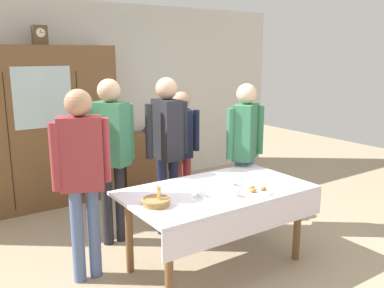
% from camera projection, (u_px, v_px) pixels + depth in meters
% --- Properties ---
extents(ground_plane, '(12.00, 12.00, 0.00)m').
position_uv_depth(ground_plane, '(203.00, 256.00, 4.13)').
color(ground_plane, tan).
rests_on(ground_plane, ground).
extents(back_wall, '(6.40, 0.10, 2.70)m').
position_uv_depth(back_wall, '(97.00, 99.00, 5.98)').
color(back_wall, silver).
rests_on(back_wall, ground).
extents(dining_table, '(1.74, 0.99, 0.77)m').
position_uv_depth(dining_table, '(218.00, 200.00, 3.80)').
color(dining_table, brown).
rests_on(dining_table, ground).
extents(wall_cabinet, '(1.96, 0.46, 2.09)m').
position_uv_depth(wall_cabinet, '(41.00, 128.00, 5.31)').
color(wall_cabinet, brown).
rests_on(wall_cabinet, ground).
extents(mantel_clock, '(0.18, 0.11, 0.24)m').
position_uv_depth(mantel_clock, '(40.00, 35.00, 5.10)').
color(mantel_clock, brown).
rests_on(mantel_clock, wall_cabinet).
extents(bookshelf_low, '(0.97, 0.35, 0.82)m').
position_uv_depth(bookshelf_low, '(150.00, 158.00, 6.37)').
color(bookshelf_low, brown).
rests_on(bookshelf_low, ground).
extents(book_stack, '(0.14, 0.23, 0.06)m').
position_uv_depth(book_stack, '(150.00, 130.00, 6.28)').
color(book_stack, '#2D5184').
rests_on(book_stack, bookshelf_low).
extents(tea_cup_far_right, '(0.13, 0.13, 0.06)m').
position_uv_depth(tea_cup_far_right, '(232.00, 183.00, 3.88)').
color(tea_cup_far_right, silver).
rests_on(tea_cup_far_right, dining_table).
extents(tea_cup_front_edge, '(0.13, 0.13, 0.06)m').
position_uv_depth(tea_cup_front_edge, '(201.00, 193.00, 3.59)').
color(tea_cup_front_edge, white).
rests_on(tea_cup_front_edge, dining_table).
extents(tea_cup_mid_left, '(0.13, 0.13, 0.06)m').
position_uv_depth(tea_cup_mid_left, '(235.00, 194.00, 3.58)').
color(tea_cup_mid_left, white).
rests_on(tea_cup_mid_left, dining_table).
extents(bread_basket, '(0.24, 0.24, 0.16)m').
position_uv_depth(bread_basket, '(156.00, 201.00, 3.38)').
color(bread_basket, '#9E7542').
rests_on(bread_basket, dining_table).
extents(pastry_plate, '(0.28, 0.28, 0.05)m').
position_uv_depth(pastry_plate, '(257.00, 191.00, 3.71)').
color(pastry_plate, white).
rests_on(pastry_plate, dining_table).
extents(spoon_far_right, '(0.12, 0.02, 0.01)m').
position_uv_depth(spoon_far_right, '(261.00, 172.00, 4.31)').
color(spoon_far_right, silver).
rests_on(spoon_far_right, dining_table).
extents(spoon_mid_left, '(0.12, 0.02, 0.01)m').
position_uv_depth(spoon_mid_left, '(207.00, 183.00, 3.95)').
color(spoon_mid_left, silver).
rests_on(spoon_mid_left, dining_table).
extents(person_beside_shelf, '(0.52, 0.41, 1.55)m').
position_uv_depth(person_beside_shelf, '(182.00, 142.00, 5.04)').
color(person_beside_shelf, '#933338').
rests_on(person_beside_shelf, ground).
extents(person_by_cabinet, '(0.52, 0.36, 1.67)m').
position_uv_depth(person_by_cabinet, '(245.00, 142.00, 4.61)').
color(person_by_cabinet, slate).
rests_on(person_by_cabinet, ground).
extents(person_behind_table_right, '(0.52, 0.41, 1.75)m').
position_uv_depth(person_behind_table_right, '(111.00, 145.00, 4.23)').
color(person_behind_table_right, '#232328').
rests_on(person_behind_table_right, ground).
extents(person_near_right_end, '(0.52, 0.32, 1.71)m').
position_uv_depth(person_near_right_end, '(82.00, 167.00, 3.51)').
color(person_near_right_end, slate).
rests_on(person_near_right_end, ground).
extents(person_behind_table_left, '(0.52, 0.36, 1.75)m').
position_uv_depth(person_behind_table_left, '(167.00, 140.00, 4.48)').
color(person_behind_table_left, '#191E38').
rests_on(person_behind_table_left, ground).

